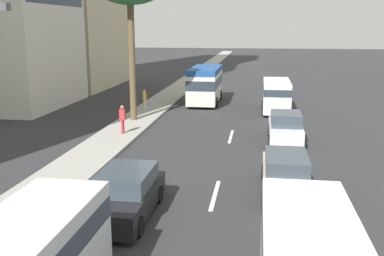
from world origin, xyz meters
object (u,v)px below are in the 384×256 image
object	(u,v)px
minibus_second	(205,84)
car_third	(125,195)
car_sixth	(286,175)
van_lead	(276,94)
car_fifth	(285,128)
pedestrian_by_tree	(123,118)
pedestrian_near_lamp	(144,99)

from	to	relation	value
minibus_second	car_third	bearing A→B (deg)	0.20
car_third	car_sixth	bearing A→B (deg)	118.22
van_lead	minibus_second	world-z (taller)	minibus_second
car_sixth	car_fifth	bearing A→B (deg)	-2.83
car_sixth	pedestrian_by_tree	distance (m)	12.18
minibus_second	car_third	xyz separation A→B (m)	(-23.46, -0.08, -0.89)
minibus_second	car_sixth	world-z (taller)	minibus_second
car_sixth	pedestrian_by_tree	bearing A→B (deg)	47.74
van_lead	pedestrian_by_tree	xyz separation A→B (m)	(-9.08, 9.19, -0.29)
car_third	pedestrian_by_tree	xyz separation A→B (m)	(11.14, 3.51, 0.32)
pedestrian_near_lamp	minibus_second	bearing A→B (deg)	109.81
van_lead	car_sixth	world-z (taller)	van_lead
car_sixth	pedestrian_near_lamp	xyz separation A→B (m)	(15.78, 9.64, 0.22)
car_third	pedestrian_near_lamp	size ratio (longest dim) A/B	2.92
minibus_second	car_sixth	xyz separation A→B (m)	(-20.51, -5.59, -0.88)
van_lead	car_sixth	distance (m)	17.28
van_lead	minibus_second	bearing A→B (deg)	60.68
pedestrian_near_lamp	pedestrian_by_tree	distance (m)	7.61
minibus_second	car_third	distance (m)	23.48
van_lead	pedestrian_near_lamp	size ratio (longest dim) A/B	3.39
car_fifth	van_lead	bearing A→B (deg)	1.44
van_lead	car_third	xyz separation A→B (m)	(-20.23, 5.68, -0.60)
car_fifth	pedestrian_by_tree	size ratio (longest dim) A/B	2.48
car_fifth	pedestrian_near_lamp	distance (m)	12.60
minibus_second	car_fifth	world-z (taller)	minibus_second
minibus_second	pedestrian_by_tree	size ratio (longest dim) A/B	4.08
car_fifth	pedestrian_by_tree	xyz separation A→B (m)	(0.02, 9.42, 0.28)
van_lead	pedestrian_near_lamp	bearing A→B (deg)	98.67
pedestrian_by_tree	car_fifth	bearing A→B (deg)	-178.22
minibus_second	car_fifth	distance (m)	13.75
car_fifth	car_sixth	xyz separation A→B (m)	(-8.17, 0.40, -0.03)
car_third	car_fifth	bearing A→B (deg)	152.02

